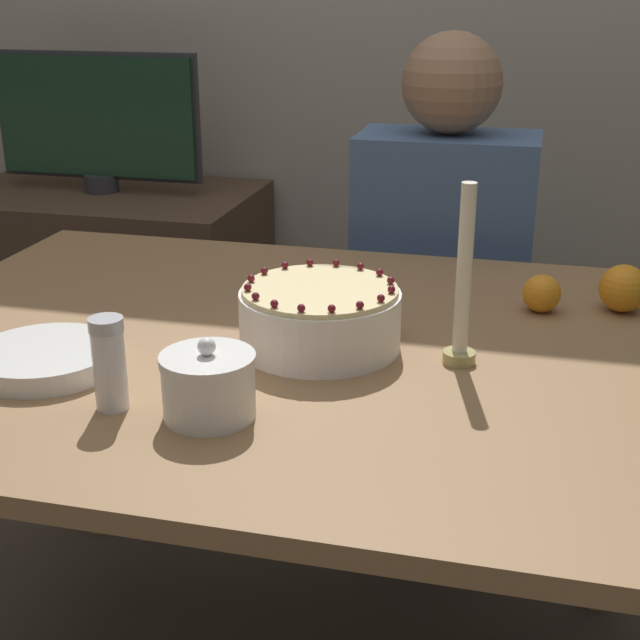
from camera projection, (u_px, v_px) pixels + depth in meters
dining_table at (273, 401)px, 1.47m from camera, size 1.32×1.04×0.76m
cake at (320, 318)px, 1.38m from camera, size 0.25×0.25×0.11m
sugar_bowl at (207, 385)px, 1.16m from camera, size 0.13×0.13×0.11m
sugar_shaker at (109, 363)px, 1.18m from camera, size 0.05×0.05×0.13m
plate_stack at (46, 358)px, 1.32m from camera, size 0.21×0.21×0.03m
candle at (463, 293)px, 1.30m from camera, size 0.05×0.05×0.28m
orange_fruit_0 at (623, 288)px, 1.54m from camera, size 0.08×0.08×0.08m
orange_fruit_1 at (542, 293)px, 1.54m from camera, size 0.07×0.07×0.07m
person_man_blue_shirt at (439, 326)px, 2.13m from camera, size 0.40×0.34×1.20m
side_cabinet at (113, 306)px, 2.74m from camera, size 0.88×0.56×0.72m
tv_monitor at (97, 120)px, 2.54m from camera, size 0.62×0.10×0.40m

